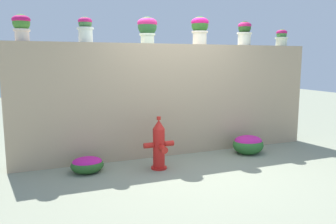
% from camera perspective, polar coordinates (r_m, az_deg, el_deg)
% --- Properties ---
extents(ground_plane, '(24.00, 24.00, 0.00)m').
position_cam_1_polar(ground_plane, '(5.36, 4.68, -9.28)').
color(ground_plane, gray).
extents(stone_wall, '(5.40, 0.35, 1.92)m').
position_cam_1_polar(stone_wall, '(6.00, 0.74, 2.09)').
color(stone_wall, tan).
rests_on(stone_wall, ground).
extents(potted_plant_0, '(0.26, 0.26, 0.39)m').
position_cam_1_polar(potted_plant_0, '(5.55, -23.34, 13.23)').
color(potted_plant_0, beige).
rests_on(potted_plant_0, stone_wall).
extents(potted_plant_1, '(0.26, 0.26, 0.40)m').
position_cam_1_polar(potted_plant_1, '(5.61, -13.68, 13.51)').
color(potted_plant_1, silver).
rests_on(potted_plant_1, stone_wall).
extents(potted_plant_2, '(0.33, 0.33, 0.44)m').
position_cam_1_polar(potted_plant_2, '(5.82, -3.48, 13.98)').
color(potted_plant_2, beige).
rests_on(potted_plant_2, stone_wall).
extents(potted_plant_3, '(0.31, 0.31, 0.49)m').
position_cam_1_polar(potted_plant_3, '(6.21, 5.36, 13.88)').
color(potted_plant_3, beige).
rests_on(potted_plant_3, stone_wall).
extents(potted_plant_4, '(0.28, 0.28, 0.45)m').
position_cam_1_polar(potted_plant_4, '(6.71, 12.68, 12.98)').
color(potted_plant_4, silver).
rests_on(potted_plant_4, stone_wall).
extents(potted_plant_5, '(0.25, 0.25, 0.33)m').
position_cam_1_polar(potted_plant_5, '(7.23, 18.47, 11.86)').
color(potted_plant_5, beige).
rests_on(potted_plant_5, stone_wall).
extents(fire_hydrant, '(0.48, 0.37, 0.81)m').
position_cam_1_polar(fire_hydrant, '(5.19, -1.51, -5.64)').
color(fire_hydrant, red).
rests_on(fire_hydrant, ground).
extents(flower_bush_left, '(0.55, 0.50, 0.34)m').
position_cam_1_polar(flower_bush_left, '(6.24, 13.28, -5.19)').
color(flower_bush_left, '#2B682B').
rests_on(flower_bush_left, ground).
extents(flower_bush_right, '(0.48, 0.44, 0.24)m').
position_cam_1_polar(flower_bush_right, '(5.24, -13.37, -8.50)').
color(flower_bush_right, '#295A24').
rests_on(flower_bush_right, ground).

